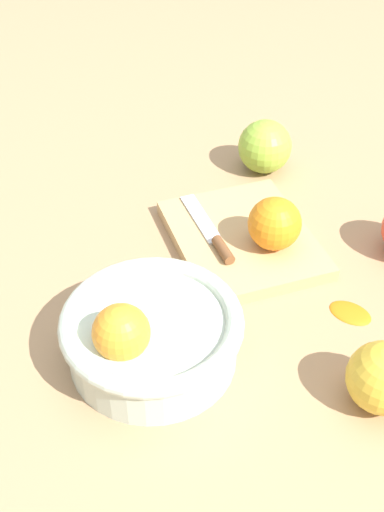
# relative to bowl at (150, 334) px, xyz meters

# --- Properties ---
(ground_plane) EXTENTS (2.40, 2.40, 0.00)m
(ground_plane) POSITION_rel_bowl_xyz_m (0.11, -0.16, -0.04)
(ground_plane) COLOR tan
(bowl) EXTENTS (0.20, 0.20, 0.10)m
(bowl) POSITION_rel_bowl_xyz_m (0.00, 0.00, 0.00)
(bowl) COLOR beige
(bowl) RESTS_ON ground_plane
(cutting_board) EXTENTS (0.24, 0.21, 0.02)m
(cutting_board) POSITION_rel_bowl_xyz_m (0.18, -0.14, -0.03)
(cutting_board) COLOR tan
(cutting_board) RESTS_ON ground_plane
(orange_on_board) EXTENTS (0.07, 0.07, 0.07)m
(orange_on_board) POSITION_rel_bowl_xyz_m (0.15, -0.18, 0.01)
(orange_on_board) COLOR orange
(orange_on_board) RESTS_ON cutting_board
(knife) EXTENTS (0.16, 0.05, 0.01)m
(knife) POSITION_rel_bowl_xyz_m (0.17, -0.10, -0.02)
(knife) COLOR silver
(knife) RESTS_ON cutting_board
(apple_front_left) EXTENTS (0.08, 0.08, 0.08)m
(apple_front_left) POSITION_rel_bowl_xyz_m (-0.10, -0.23, -0.00)
(apple_front_left) COLOR gold
(apple_front_left) RESTS_ON ground_plane
(apple_front_right) EXTENTS (0.08, 0.08, 0.08)m
(apple_front_right) POSITION_rel_bowl_xyz_m (0.35, -0.22, 0.00)
(apple_front_right) COLOR #8EB738
(apple_front_right) RESTS_ON ground_plane
(citrus_peel) EXTENTS (0.06, 0.06, 0.01)m
(citrus_peel) POSITION_rel_bowl_xyz_m (0.03, -0.24, -0.03)
(citrus_peel) COLOR orange
(citrus_peel) RESTS_ON ground_plane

